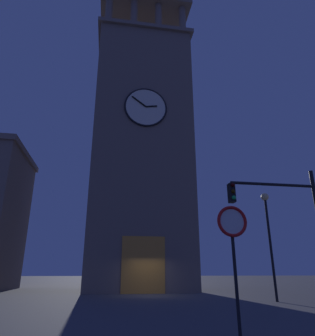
{
  "coord_description": "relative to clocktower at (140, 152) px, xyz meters",
  "views": [
    {
      "loc": [
        2.99,
        21.13,
        1.48
      ],
      "look_at": [
        -1.44,
        -5.85,
        10.91
      ],
      "focal_mm": 32.22,
      "sensor_mm": 36.0,
      "label": 1
    }
  ],
  "objects": [
    {
      "name": "no_horn_sign",
      "position": [
        -0.35,
        19.81,
        -10.07
      ],
      "size": [
        0.78,
        0.14,
        3.06
      ],
      "color": "black",
      "rests_on": "ground_plane"
    },
    {
      "name": "ground_plane",
      "position": [
        -0.28,
        5.83,
        -12.47
      ],
      "size": [
        200.0,
        200.0,
        0.0
      ],
      "primitive_type": "plane",
      "color": "#4C4C51"
    },
    {
      "name": "clocktower",
      "position": [
        0.0,
        0.0,
        0.0
      ],
      "size": [
        9.25,
        8.72,
        30.44
      ],
      "color": "#75665B",
      "rests_on": "ground_plane"
    },
    {
      "name": "traffic_signal_near",
      "position": [
        -4.28,
        16.26,
        -8.93
      ],
      "size": [
        3.75,
        0.41,
        5.45
      ],
      "color": "black",
      "rests_on": "ground_plane"
    },
    {
      "name": "street_lamp",
      "position": [
        -6.22,
        11.1,
        -8.48
      ],
      "size": [
        0.44,
        0.44,
        5.82
      ],
      "color": "black",
      "rests_on": "ground_plane"
    }
  ]
}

